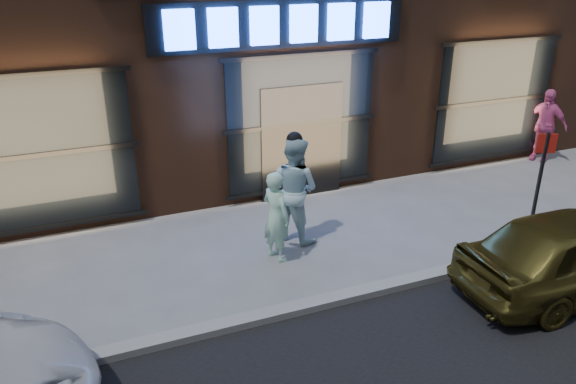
# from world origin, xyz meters

# --- Properties ---
(ground) EXTENTS (90.00, 90.00, 0.00)m
(ground) POSITION_xyz_m (0.00, 0.00, 0.00)
(ground) COLOR slate
(ground) RESTS_ON ground
(curb) EXTENTS (60.00, 0.25, 0.12)m
(curb) POSITION_xyz_m (0.00, 0.00, 0.06)
(curb) COLOR gray
(curb) RESTS_ON ground
(man_bowtie) EXTENTS (0.56, 0.68, 1.60)m
(man_bowtie) POSITION_xyz_m (-1.48, 1.58, 0.80)
(man_bowtie) COLOR #C2FFD4
(man_bowtie) RESTS_ON ground
(man_cap) EXTENTS (1.13, 1.19, 1.94)m
(man_cap) POSITION_xyz_m (-0.90, 2.17, 0.97)
(man_cap) COLOR silver
(man_cap) RESTS_ON ground
(passerby) EXTENTS (0.90, 1.14, 1.81)m
(passerby) POSITION_xyz_m (6.48, 3.70, 0.91)
(passerby) COLOR #E15DA0
(passerby) RESTS_ON ground
(sign_post) EXTENTS (0.32, 0.16, 2.10)m
(sign_post) POSITION_xyz_m (2.91, 0.33, 1.27)
(sign_post) COLOR #262628
(sign_post) RESTS_ON ground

